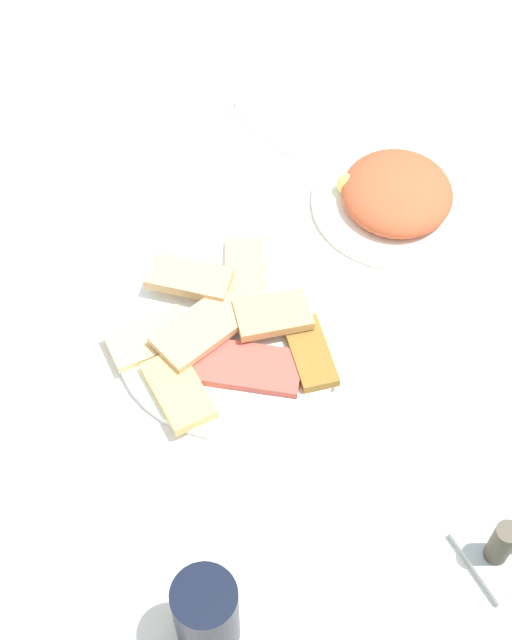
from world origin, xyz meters
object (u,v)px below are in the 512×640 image
object	(u,v)px
soda_can	(206,615)
condiment_caddy	(509,545)
pide_platter	(228,333)
paper_napkin	(294,110)
spoon	(299,115)
dining_table	(272,362)
salad_plate_rice	(396,195)
fork	(289,100)

from	to	relation	value
soda_can	condiment_caddy	bearing A→B (deg)	171.33
pide_platter	condiment_caddy	distance (m)	0.42
paper_napkin	condiment_caddy	xyz separation A→B (m)	(0.09, 0.74, 0.02)
soda_can	spoon	size ratio (longest dim) A/B	0.72
dining_table	salad_plate_rice	distance (m)	0.30
paper_napkin	spoon	xyz separation A→B (m)	(0.00, 0.02, 0.00)
paper_napkin	condiment_caddy	world-z (taller)	condiment_caddy
pide_platter	condiment_caddy	world-z (taller)	condiment_caddy
dining_table	pide_platter	size ratio (longest dim) A/B	3.46
salad_plate_rice	paper_napkin	size ratio (longest dim) A/B	1.53
fork	soda_can	bearing A→B (deg)	73.89
fork	spoon	xyz separation A→B (m)	(0.00, 0.04, 0.00)
spoon	dining_table	bearing A→B (deg)	77.25
dining_table	fork	size ratio (longest dim) A/B	6.06
spoon	salad_plate_rice	bearing A→B (deg)	119.36
salad_plate_rice	soda_can	size ratio (longest dim) A/B	1.96
pide_platter	soda_can	size ratio (longest dim) A/B	2.46
pide_platter	salad_plate_rice	xyz separation A→B (m)	(-0.31, -0.12, 0.01)
fork	spoon	bearing A→B (deg)	104.67
paper_napkin	spoon	distance (m)	0.02
salad_plate_rice	spoon	distance (m)	0.23
pide_platter	fork	size ratio (longest dim) A/B	1.75
salad_plate_rice	condiment_caddy	bearing A→B (deg)	74.85
soda_can	paper_napkin	world-z (taller)	soda_can
soda_can	condiment_caddy	distance (m)	0.34
salad_plate_rice	soda_can	bearing A→B (deg)	43.98
fork	condiment_caddy	size ratio (longest dim) A/B	1.76
paper_napkin	dining_table	bearing A→B (deg)	61.10
pide_platter	fork	xyz separation A→B (m)	(-0.26, -0.37, -0.01)
dining_table	spoon	distance (m)	0.41
condiment_caddy	pide_platter	bearing A→B (deg)	-66.21
spoon	fork	bearing A→B (deg)	-72.61
paper_napkin	fork	distance (m)	0.02
pide_platter	salad_plate_rice	bearing A→B (deg)	-159.11
soda_can	spoon	world-z (taller)	soda_can
paper_napkin	fork	bearing A→B (deg)	-90.00
dining_table	pide_platter	bearing A→B (deg)	-10.32
soda_can	pide_platter	bearing A→B (deg)	-115.83
pide_platter	spoon	xyz separation A→B (m)	(-0.26, -0.34, -0.01)
salad_plate_rice	dining_table	bearing A→B (deg)	27.16
fork	condiment_caddy	world-z (taller)	condiment_caddy
paper_napkin	condiment_caddy	distance (m)	0.75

